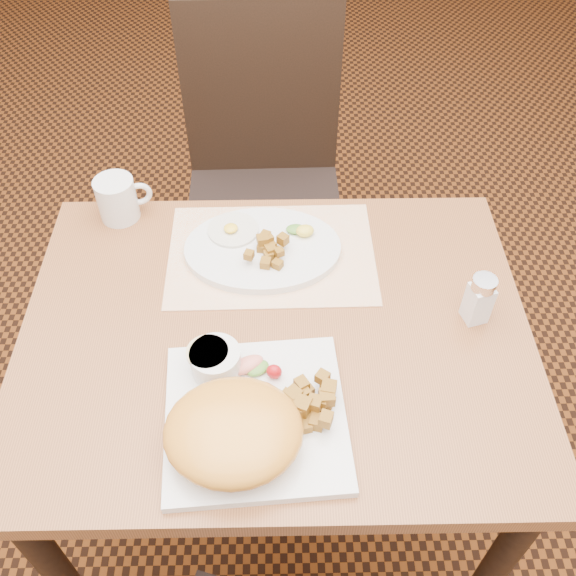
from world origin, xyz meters
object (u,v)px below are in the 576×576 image
at_px(chair_far, 263,171).
at_px(salt_shaker, 479,299).
at_px(plate_square, 256,417).
at_px(table, 276,365).
at_px(coffee_mug, 118,199).
at_px(plate_oval, 263,249).

height_order(chair_far, salt_shaker, chair_far).
height_order(plate_square, salt_shaker, salt_shaker).
xyz_separation_m(table, plate_square, (-0.03, -0.18, 0.12)).
bearing_deg(coffee_mug, salt_shaker, -22.95).
height_order(chair_far, plate_oval, chair_far).
bearing_deg(plate_square, coffee_mug, 120.44).
height_order(table, plate_square, plate_square).
relative_size(chair_far, coffee_mug, 8.76).
bearing_deg(chair_far, plate_square, 88.97).
height_order(table, coffee_mug, coffee_mug).
bearing_deg(table, plate_oval, 97.21).
xyz_separation_m(plate_oval, coffee_mug, (-0.29, 0.11, 0.03)).
distance_m(table, coffee_mug, 0.47).
distance_m(table, salt_shaker, 0.39).
height_order(plate_oval, coffee_mug, coffee_mug).
xyz_separation_m(plate_square, salt_shaker, (0.38, 0.20, 0.04)).
distance_m(chair_far, plate_oval, 0.57).
xyz_separation_m(chair_far, coffee_mug, (-0.28, -0.42, 0.26)).
height_order(chair_far, coffee_mug, chair_far).
xyz_separation_m(plate_square, coffee_mug, (-0.28, 0.48, 0.04)).
distance_m(chair_far, coffee_mug, 0.56).
relative_size(table, plate_square, 3.21).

